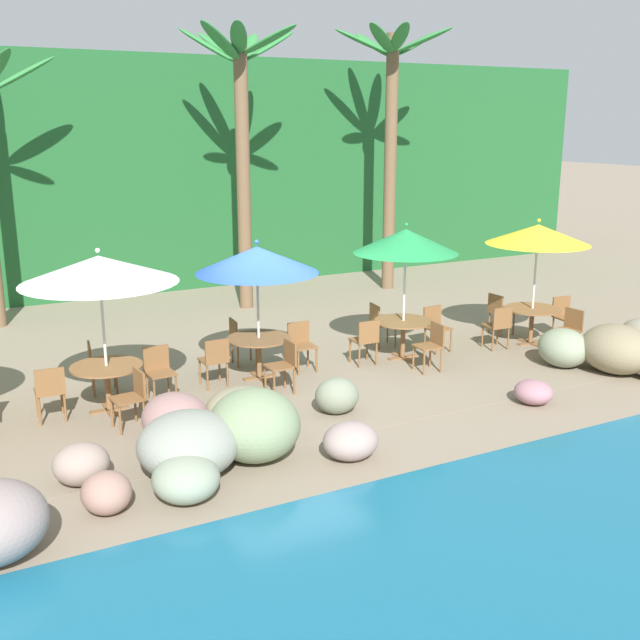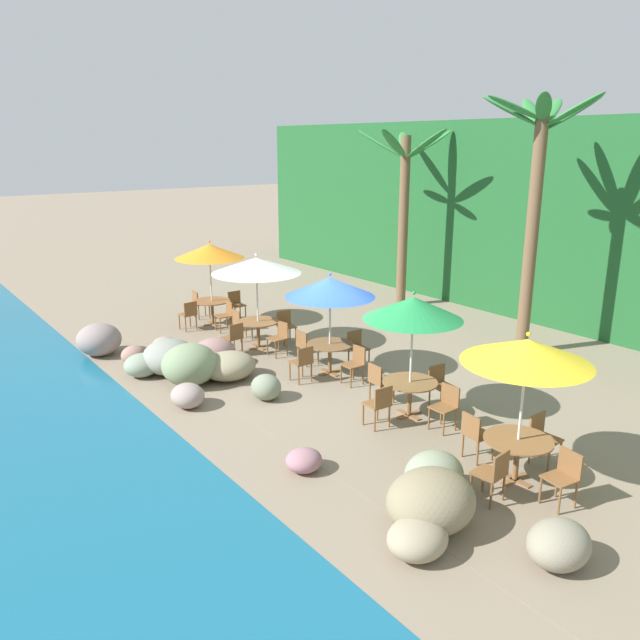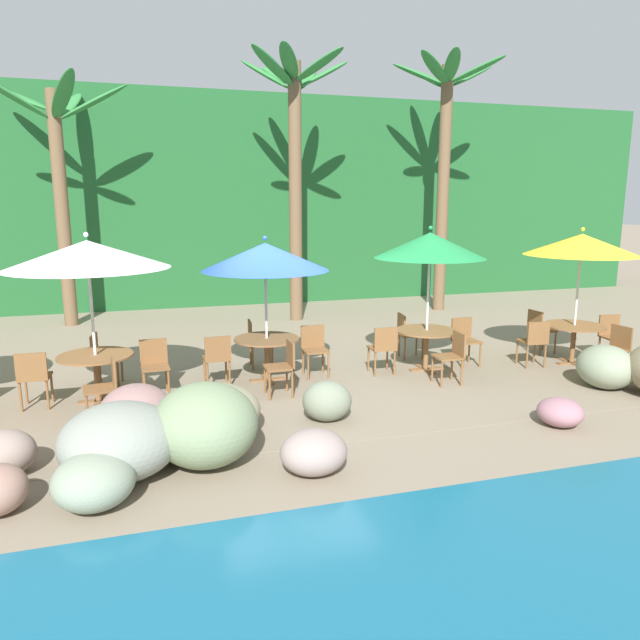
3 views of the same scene
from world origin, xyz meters
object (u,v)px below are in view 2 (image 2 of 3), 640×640
Objects in this scene: chair_white_left at (240,322)px; chair_blue_inland at (357,346)px; dining_table_white at (258,326)px; chair_blue_seaward at (355,362)px; dining_table_orange at (212,305)px; chair_white_inland at (285,324)px; chair_blue_right at (303,361)px; dining_table_yellow at (518,446)px; chair_orange_seaward at (226,314)px; chair_orange_inland at (236,303)px; chair_yellow_left at (475,433)px; umbrella_blue at (330,287)px; chair_white_seaward at (280,336)px; umbrella_yellow at (527,351)px; umbrella_white at (256,266)px; umbrella_green at (413,308)px; chair_green_seaward at (446,404)px; chair_orange_right at (189,313)px; chair_blue_left at (305,345)px; chair_yellow_right at (494,473)px; palm_tree_nearest at (405,191)px; chair_orange_left at (199,302)px; chair_white_right at (234,336)px; chair_green_right at (380,403)px; dining_table_green at (410,387)px; palm_tree_second at (536,183)px; umbrella_orange at (209,251)px; chair_green_left at (379,380)px; chair_yellow_seaward at (564,474)px; dining_table_blue at (330,349)px; chair_yellow_inland at (542,435)px.

chair_blue_inland is (3.50, 1.26, 0.00)m from chair_white_left.
chair_blue_seaward is (3.53, 0.42, -0.10)m from dining_table_white.
chair_blue_inland is at bearing 11.88° from dining_table_orange.
chair_white_inland is 1.00× the size of chair_blue_right.
dining_table_yellow is at bearing -1.60° from dining_table_orange.
chair_white_left is (1.04, -0.13, 0.00)m from chair_orange_seaward.
chair_yellow_left is at bearing -6.46° from chair_orange_inland.
umbrella_blue reaches higher than dining_table_orange.
umbrella_yellow reaches higher than chair_white_seaward.
umbrella_white is 1.01× the size of umbrella_yellow.
chair_green_seaward is (0.84, 0.13, -1.73)m from umbrella_green.
chair_white_inland is at bearing 22.31° from chair_orange_seaward.
chair_orange_right and chair_blue_left have the same top height.
chair_orange_seaward is at bearing 173.72° from chair_yellow_right.
umbrella_white is 0.45× the size of palm_tree_nearest.
chair_orange_left and chair_blue_right have the same top height.
palm_tree_nearest is (1.78, 5.33, 3.26)m from chair_orange_inland.
chair_orange_right is 1.00× the size of chair_white_right.
chair_blue_left is at bearing -130.28° from chair_blue_inland.
chair_white_seaward is 7.73m from umbrella_yellow.
chair_blue_right is 1.00× the size of chair_green_right.
palm_tree_second is (-1.09, 5.17, 3.72)m from dining_table_green.
chair_green_seaward is at bearing -2.81° from chair_blue_seaward.
chair_orange_inland is 2.19m from chair_white_left.
umbrella_green is (8.12, 0.92, 1.73)m from chair_orange_right.
dining_table_green is 9.50m from palm_tree_nearest.
chair_orange_inland is 1.00× the size of chair_green_right.
umbrella_orange is 2.94× the size of chair_blue_right.
chair_yellow_right is (11.15, -0.30, 0.00)m from chair_orange_right.
umbrella_green reaches higher than chair_yellow_right.
umbrella_blue reaches higher than dining_table_yellow.
dining_table_yellow is (3.69, -0.33, 0.10)m from chair_green_left.
chair_green_left is (4.66, -0.77, 0.00)m from chair_white_inland.
chair_blue_seaward is 5.74m from chair_yellow_seaward.
chair_white_left reaches higher than dining_table_white.
chair_yellow_seaward is (12.04, -1.18, 0.00)m from chair_orange_inland.
chair_blue_left and chair_yellow_seaward have the same top height.
dining_table_blue is 1.26× the size of chair_yellow_inland.
chair_green_left is 0.15× the size of palm_tree_nearest.
chair_blue_left is at bearing 2.43° from chair_orange_seaward.
chair_blue_seaward is 2.86m from chair_green_seaward.
palm_tree_nearest is at bearing 137.12° from dining_table_green.
chair_orange_seaward is at bearing 178.23° from umbrella_yellow.
chair_white_inland is 3.13m from umbrella_blue.
chair_white_left is at bearing -26.53° from chair_orange_inland.
dining_table_orange is 1.26× the size of chair_yellow_right.
chair_blue_left and chair_blue_right have the same top height.
chair_white_seaward is 0.34× the size of umbrella_yellow.
chair_blue_left reaches higher than dining_table_green.
chair_blue_seaward is at bearing 3.23° from umbrella_orange.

